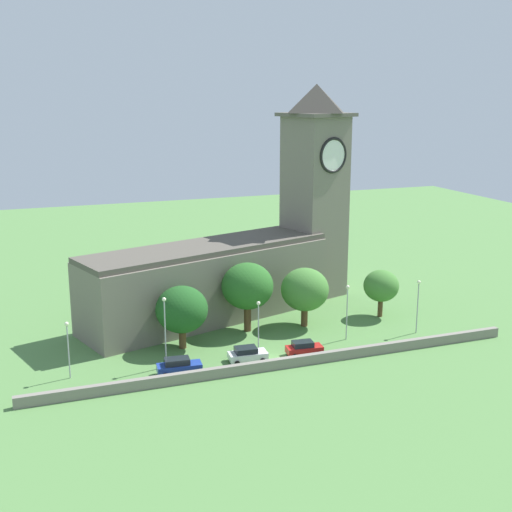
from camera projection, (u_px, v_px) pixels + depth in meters
The scene contains 15 objects.
ground_plane at pixel (235, 319), 88.50m from camera, with size 200.00×200.00×0.00m, color #517F42.
church at pixel (246, 248), 90.59m from camera, with size 40.23×19.82×30.03m.
quay_barrier at pixel (286, 363), 72.69m from camera, with size 55.59×0.70×1.13m, color gray.
car_blue at pixel (179, 366), 70.91m from camera, with size 4.82×2.40×1.80m.
car_white at pixel (247, 354), 74.33m from camera, with size 4.39×2.56×1.67m.
car_red at pixel (304, 348), 76.05m from camera, with size 4.25×2.38×1.68m.
streetlamp_west_end at pixel (68, 340), 69.20m from camera, with size 0.44×0.44×6.16m.
streetlamp_west_mid at pixel (165, 322), 71.72m from camera, with size 0.44×0.44×7.89m.
streetlamp_central at pixel (258, 318), 75.97m from camera, with size 0.44×0.44×6.14m.
streetlamp_east_mid at pixel (347, 303), 80.09m from camera, with size 0.44×0.44×6.77m.
streetlamp_east_end at pixel (418, 298), 82.29m from camera, with size 0.44×0.44×6.73m.
tree_churchyard at pixel (305, 290), 84.71m from camera, with size 6.03×6.03×7.54m.
tree_by_tower at pixel (381, 286), 88.49m from camera, with size 4.64×4.64×6.31m.
tree_riverside_east at pixel (247, 286), 82.76m from camera, with size 6.39×6.39×8.67m.
tree_riverside_west at pixel (182, 310), 77.36m from camera, with size 6.03×6.03×7.41m.
Camera 1 is at (-26.67, -64.75, 28.94)m, focal length 47.40 mm.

